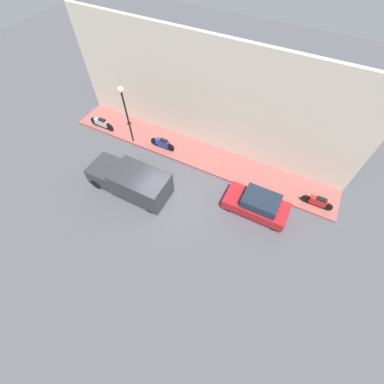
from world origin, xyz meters
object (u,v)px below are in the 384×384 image
motorcycle_blue (162,143)px  streetlamp (124,105)px  parked_car (257,204)px  motorcycle_red (318,202)px  scooter_silver (102,123)px  delivery_van (130,180)px

motorcycle_blue → streetlamp: size_ratio=0.44×
parked_car → motorcycle_red: (1.94, -3.20, -0.08)m
motorcycle_red → scooter_silver: bearing=90.9°
motorcycle_red → streetlamp: size_ratio=0.42×
parked_car → scooter_silver: 13.22m
parked_car → scooter_silver: (1.69, 13.11, -0.05)m
delivery_van → motorcycle_blue: bearing=1.8°
parked_car → motorcycle_red: bearing=-58.8°
parked_car → motorcycle_blue: bearing=76.0°
parked_car → scooter_silver: parked_car is taller
scooter_silver → motorcycle_blue: scooter_silver is taller
motorcycle_red → streetlamp: bearing=91.6°
parked_car → motorcycle_blue: size_ratio=1.97×
parked_car → delivery_van: bearing=105.5°
delivery_van → scooter_silver: 6.66m
scooter_silver → streetlamp: size_ratio=0.47×
motorcycle_red → parked_car: bearing=121.2°
motorcycle_red → motorcycle_blue: motorcycle_blue is taller
motorcycle_blue → parked_car: bearing=-104.0°
streetlamp → motorcycle_red: bearing=-88.4°
delivery_van → motorcycle_blue: 4.08m
scooter_silver → motorcycle_red: bearing=-89.1°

